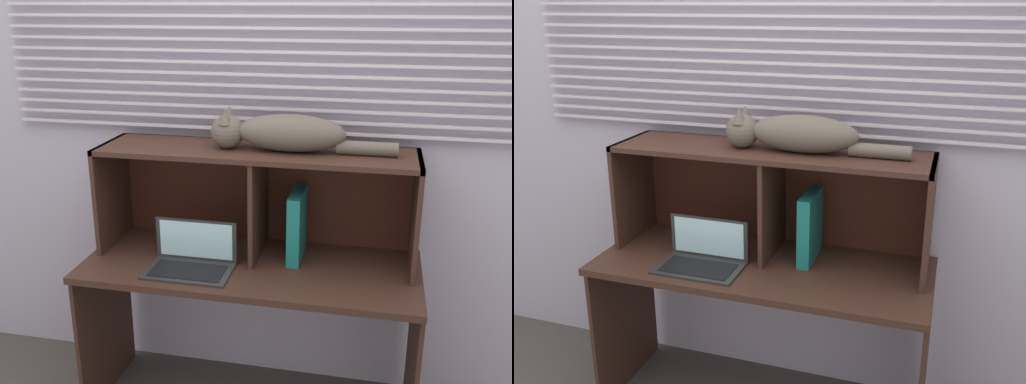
% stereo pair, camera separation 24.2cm
% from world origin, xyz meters
% --- Properties ---
extents(back_panel_with_blinds, '(4.40, 0.08, 2.50)m').
position_xyz_m(back_panel_with_blinds, '(0.00, 0.55, 1.26)').
color(back_panel_with_blinds, '#BBB0C4').
rests_on(back_panel_with_blinds, ground).
extents(desk, '(1.44, 0.60, 0.75)m').
position_xyz_m(desk, '(0.00, 0.21, 0.60)').
color(desk, '#3B231A').
rests_on(desk, ground).
extents(hutch_shelf_unit, '(1.37, 0.36, 0.48)m').
position_xyz_m(hutch_shelf_unit, '(0.00, 0.36, 1.08)').
color(hutch_shelf_unit, '#3B231A').
rests_on(hutch_shelf_unit, desk).
extents(cat, '(0.78, 0.17, 0.17)m').
position_xyz_m(cat, '(0.11, 0.32, 1.30)').
color(cat, brown).
rests_on(cat, hutch_shelf_unit).
extents(laptop, '(0.36, 0.22, 0.19)m').
position_xyz_m(laptop, '(-0.23, 0.11, 0.78)').
color(laptop, '#292929').
rests_on(laptop, desk).
extents(binder_upright, '(0.05, 0.24, 0.30)m').
position_xyz_m(binder_upright, '(0.18, 0.32, 0.90)').
color(binder_upright, '#19716C').
rests_on(binder_upright, desk).
extents(book_stack, '(0.20, 0.27, 0.04)m').
position_xyz_m(book_stack, '(-0.32, 0.32, 0.77)').
color(book_stack, '#385379').
rests_on(book_stack, desk).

